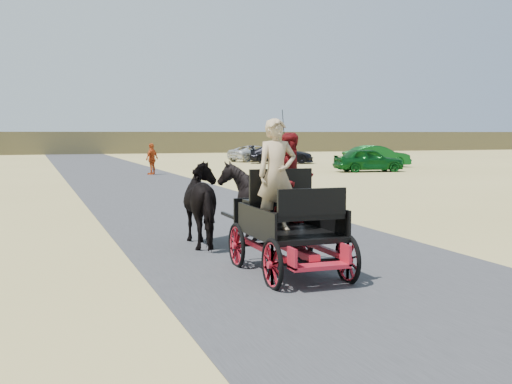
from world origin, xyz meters
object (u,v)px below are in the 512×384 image
object	(u,v)px
pedestrian	(152,159)
car_a	(368,160)
carriage	(289,252)
car_b	(377,156)
horse_right	(258,202)
car_d	(256,154)
car_c	(281,154)
horse_left	(207,204)

from	to	relation	value
pedestrian	car_a	size ratio (longest dim) A/B	0.42
carriage	car_a	size ratio (longest dim) A/B	0.59
pedestrian	car_b	xyz separation A→B (m)	(15.47, 2.56, -0.14)
carriage	pedestrian	size ratio (longest dim) A/B	1.39
carriage	car_b	bearing A→B (deg)	57.36
horse_right	car_d	bearing A→B (deg)	-109.51
horse_right	pedestrian	xyz separation A→B (m)	(1.89, 22.39, 0.01)
carriage	pedestrian	world-z (taller)	pedestrian
pedestrian	car_d	xyz separation A→B (m)	(10.80, 13.42, -0.23)
car_c	car_d	distance (m)	3.78
horse_right	car_d	size ratio (longest dim) A/B	0.37
horse_left	car_c	distance (m)	35.22
carriage	car_d	world-z (taller)	car_d
horse_right	pedestrian	world-z (taller)	pedestrian
carriage	car_d	distance (m)	41.01
pedestrian	car_d	size ratio (longest dim) A/B	0.38
horse_left	pedestrian	bearing A→B (deg)	-97.60
horse_left	car_a	xyz separation A→B (m)	(15.50, 20.81, -0.15)
car_b	car_d	bearing A→B (deg)	27.56
carriage	horse_right	xyz separation A→B (m)	(0.55, 3.00, 0.49)
horse_right	car_a	world-z (taller)	horse_right
carriage	car_c	distance (m)	37.77
car_b	car_c	xyz separation A→B (m)	(-3.97, 7.14, -0.03)
carriage	horse_left	size ratio (longest dim) A/B	1.20
horse_left	car_c	world-z (taller)	horse_left
car_a	car_b	size ratio (longest dim) A/B	0.93
car_c	horse_left	bearing A→B (deg)	178.77
carriage	pedestrian	bearing A→B (deg)	84.52
car_d	car_a	bearing A→B (deg)	167.56
pedestrian	car_c	world-z (taller)	pedestrian
horse_right	pedestrian	bearing A→B (deg)	-94.82
car_b	car_d	world-z (taller)	car_b
horse_right	carriage	bearing A→B (deg)	79.61
carriage	car_c	xyz separation A→B (m)	(13.93, 35.10, 0.34)
car_c	car_d	bearing A→B (deg)	33.68
car_c	car_d	size ratio (longest dim) A/B	1.05
car_d	carriage	bearing A→B (deg)	142.23
carriage	horse_left	distance (m)	3.09
horse_left	pedestrian	distance (m)	22.59
car_c	car_b	bearing A→B (deg)	-127.87
horse_right	car_c	world-z (taller)	horse_right
horse_right	car_b	xyz separation A→B (m)	(17.35, 24.96, -0.13)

